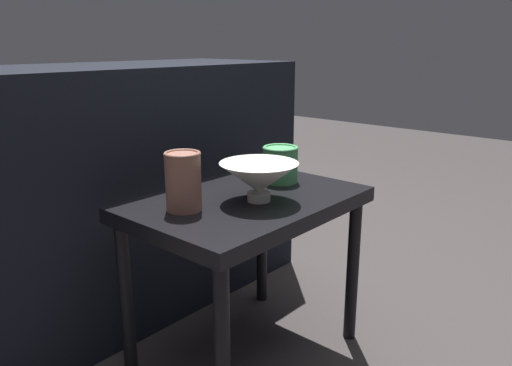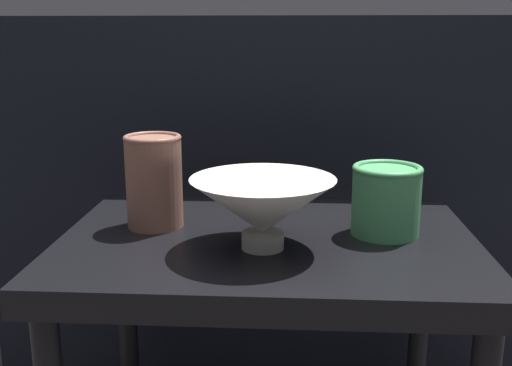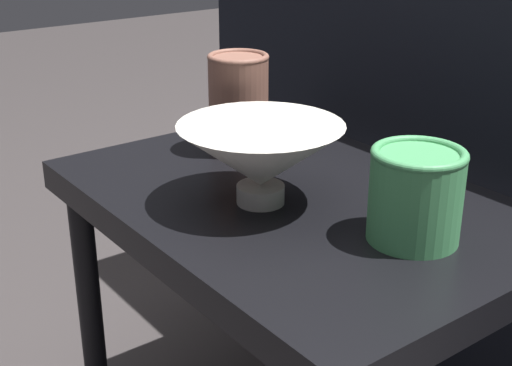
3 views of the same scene
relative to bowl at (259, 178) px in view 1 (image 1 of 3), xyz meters
name	(u,v)px [view 1 (image 1 of 3)]	position (x,y,z in m)	size (l,w,h in m)	color
ground_plane	(247,354)	(0.01, 0.05, -0.54)	(8.00, 8.00, 0.00)	#383333
table	(246,219)	(0.01, 0.05, -0.12)	(0.62, 0.42, 0.48)	black
couch_backdrop	(129,187)	(0.01, 0.59, -0.14)	(1.18, 0.50, 0.81)	black
bowl	(259,178)	(0.00, 0.00, 0.00)	(0.20, 0.20, 0.10)	silver
vase_textured_left	(183,180)	(-0.17, 0.09, 0.01)	(0.09, 0.09, 0.14)	brown
vase_colorful_right	(280,163)	(0.18, 0.07, -0.01)	(0.10, 0.10, 0.11)	#47995B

